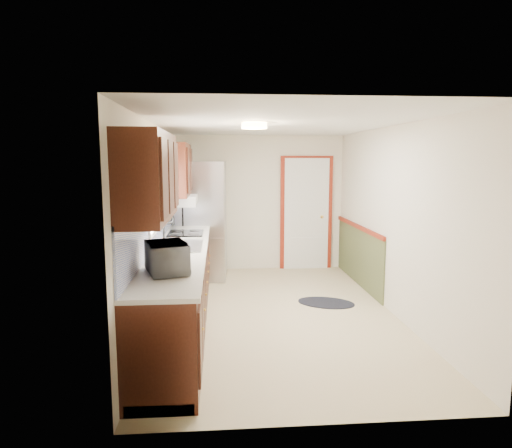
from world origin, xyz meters
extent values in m
cube|color=#C5B48B|center=(0.00, 0.00, 0.00)|extent=(3.20, 5.20, 0.12)
cube|color=white|center=(0.00, 0.00, 2.40)|extent=(3.20, 5.20, 0.12)
cube|color=silver|center=(0.00, 2.50, 1.20)|extent=(3.20, 0.10, 2.40)
cube|color=silver|center=(0.00, -2.50, 1.20)|extent=(3.20, 0.10, 2.40)
cube|color=silver|center=(-1.50, 0.00, 1.20)|extent=(0.10, 5.20, 2.40)
cube|color=silver|center=(1.50, 0.00, 1.20)|extent=(0.10, 5.20, 2.40)
cube|color=#33140B|center=(-1.20, -0.30, 0.45)|extent=(0.60, 4.00, 0.90)
cube|color=silver|center=(-1.19, -0.30, 0.92)|extent=(0.63, 4.00, 0.04)
cube|color=#5A77DC|center=(-1.49, -0.30, 1.22)|extent=(0.02, 4.00, 0.55)
cube|color=#33140B|center=(-1.32, -1.60, 1.83)|extent=(0.35, 1.40, 0.75)
cube|color=#33140B|center=(-1.32, 1.10, 1.83)|extent=(0.35, 1.20, 0.75)
cube|color=white|center=(-1.49, -0.20, 1.62)|extent=(0.02, 1.00, 0.90)
cube|color=red|center=(-1.44, -0.20, 1.97)|extent=(0.05, 1.12, 0.24)
cube|color=#B7B7BC|center=(-1.19, -0.20, 0.95)|extent=(0.52, 0.82, 0.02)
cube|color=white|center=(-1.27, 1.15, 1.38)|extent=(0.45, 0.60, 0.15)
cube|color=maroon|center=(0.85, 2.47, 1.00)|extent=(0.94, 0.05, 2.08)
cube|color=white|center=(0.85, 2.44, 1.00)|extent=(0.80, 0.04, 2.00)
cube|color=#4B542F|center=(1.49, 1.35, 0.45)|extent=(0.02, 2.30, 0.90)
cube|color=maroon|center=(1.48, 1.35, 0.92)|extent=(0.04, 2.30, 0.06)
cylinder|color=#FFD88C|center=(-0.30, -0.20, 2.36)|extent=(0.30, 0.30, 0.06)
imported|color=white|center=(-1.20, -1.48, 1.11)|extent=(0.42, 0.56, 0.34)
cube|color=#B7B7BC|center=(-1.02, 1.93, 0.97)|extent=(0.85, 0.80, 1.94)
cylinder|color=black|center=(-1.29, 1.52, 0.87)|extent=(0.02, 0.02, 1.36)
ellipsoid|color=black|center=(0.74, 0.38, 0.01)|extent=(0.92, 0.77, 0.01)
cube|color=black|center=(-1.19, 0.75, 0.95)|extent=(0.48, 0.58, 0.02)
camera|label=1|loc=(-0.72, -5.62, 1.97)|focal=32.00mm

